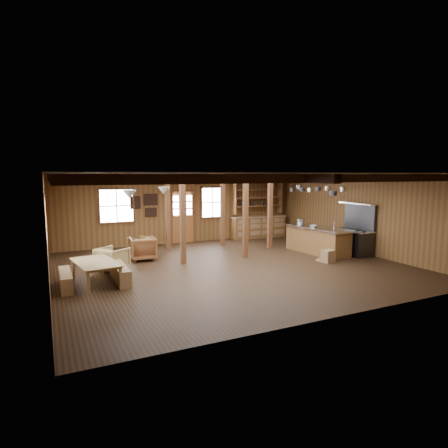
{
  "coord_description": "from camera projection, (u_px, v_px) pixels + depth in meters",
  "views": [
    {
      "loc": [
        -4.98,
        -9.86,
        2.76
      ],
      "look_at": [
        0.19,
        0.95,
        1.17
      ],
      "focal_mm": 30.0,
      "sensor_mm": 36.0,
      "label": 1
    }
  ],
  "objects": [
    {
      "name": "step_stool",
      "position": [
        328.0,
        256.0,
        11.84
      ],
      "size": [
        0.5,
        0.39,
        0.39
      ],
      "primitive_type": "cube",
      "rotation": [
        0.0,
        0.0,
        0.19
      ],
      "color": "brown",
      "rests_on": "floor"
    },
    {
      "name": "pendant_lamps",
      "position": [
        148.0,
        192.0,
        10.95
      ],
      "size": [
        1.86,
        2.36,
        0.66
      ],
      "color": "#2D2D30",
      "rests_on": "ceiling"
    },
    {
      "name": "bowl",
      "position": [
        313.0,
        226.0,
        13.11
      ],
      "size": [
        0.31,
        0.31,
        0.06
      ],
      "primitive_type": "imported",
      "rotation": [
        0.0,
        0.0,
        0.33
      ],
      "color": "silver",
      "rests_on": "kitchen_island"
    },
    {
      "name": "counter_pot",
      "position": [
        301.0,
        221.0,
        14.03
      ],
      "size": [
        0.29,
        0.29,
        0.18
      ],
      "primitive_type": "cylinder",
      "color": "silver",
      "rests_on": "kitchen_island"
    },
    {
      "name": "armchair_b",
      "position": [
        143.0,
        249.0,
        12.15
      ],
      "size": [
        0.85,
        0.87,
        0.75
      ],
      "primitive_type": "imported",
      "rotation": [
        0.0,
        0.0,
        3.07
      ],
      "color": "brown",
      "rests_on": "floor"
    },
    {
      "name": "back_counter",
      "position": [
        258.0,
        224.0,
        16.45
      ],
      "size": [
        2.55,
        0.6,
        2.45
      ],
      "color": "brown",
      "rests_on": "floor"
    },
    {
      "name": "pot_rack",
      "position": [
        316.0,
        189.0,
        12.64
      ],
      "size": [
        0.36,
        3.0,
        0.46
      ],
      "color": "#2D2D30",
      "rests_on": "ceiling"
    },
    {
      "name": "bench_wall",
      "position": [
        66.0,
        280.0,
        9.16
      ],
      "size": [
        0.27,
        1.44,
        0.4
      ],
      "primitive_type": "cube",
      "color": "brown",
      "rests_on": "floor"
    },
    {
      "name": "timber_posts",
      "position": [
        219.0,
        213.0,
        13.21
      ],
      "size": [
        3.95,
        2.35,
        2.8
      ],
      "color": "#492A15",
      "rests_on": "floor"
    },
    {
      "name": "notice_boards",
      "position": [
        146.0,
        204.0,
        14.44
      ],
      "size": [
        1.08,
        0.03,
        0.9
      ],
      "color": "silver",
      "rests_on": "wall_back"
    },
    {
      "name": "dining_table",
      "position": [
        97.0,
        273.0,
        9.47
      ],
      "size": [
        1.17,
        1.78,
        0.58
      ],
      "primitive_type": "imported",
      "rotation": [
        0.0,
        0.0,
        1.72
      ],
      "color": "olive",
      "rests_on": "floor"
    },
    {
      "name": "kitchen_island",
      "position": [
        317.0,
        240.0,
        13.19
      ],
      "size": [
        1.11,
        2.57,
        1.2
      ],
      "rotation": [
        0.0,
        0.0,
        0.09
      ],
      "color": "brown",
      "rests_on": "floor"
    },
    {
      "name": "bench_aisle",
      "position": [
        120.0,
        273.0,
        9.72
      ],
      "size": [
        0.29,
        1.56,
        0.43
      ],
      "primitive_type": "cube",
      "color": "brown",
      "rests_on": "floor"
    },
    {
      "name": "ceiling_joists",
      "position": [
        230.0,
        177.0,
        11.12
      ],
      "size": [
        9.8,
        8.82,
        0.18
      ],
      "color": "black",
      "rests_on": "ceiling"
    },
    {
      "name": "room",
      "position": [
        232.0,
        221.0,
        11.13
      ],
      "size": [
        10.04,
        9.04,
        2.84
      ],
      "color": "black",
      "rests_on": "ground"
    },
    {
      "name": "armchair_c",
      "position": [
        112.0,
        259.0,
        10.73
      ],
      "size": [
        1.06,
        1.05,
        0.7
      ],
      "primitive_type": "imported",
      "rotation": [
        0.0,
        0.0,
        2.2
      ],
      "color": "olive",
      "rests_on": "floor"
    },
    {
      "name": "commercial_range",
      "position": [
        353.0,
        237.0,
        13.05
      ],
      "size": [
        0.77,
        1.45,
        1.8
      ],
      "color": "#2D2D30",
      "rests_on": "floor"
    },
    {
      "name": "back_door",
      "position": [
        183.0,
        221.0,
        15.18
      ],
      "size": [
        1.02,
        0.08,
        2.15
      ],
      "color": "brown",
      "rests_on": "floor"
    },
    {
      "name": "window_left",
      "position": [
        48.0,
        221.0,
        9.43
      ],
      "size": [
        0.14,
        1.24,
        1.32
      ],
      "color": "white",
      "rests_on": "wall_back"
    },
    {
      "name": "window_back_left",
      "position": [
        117.0,
        206.0,
        13.98
      ],
      "size": [
        1.32,
        0.06,
        1.32
      ],
      "color": "white",
      "rests_on": "wall_back"
    },
    {
      "name": "armchair_a",
      "position": [
        141.0,
        246.0,
        12.95
      ],
      "size": [
        0.95,
        0.95,
        0.63
      ],
      "primitive_type": "imported",
      "rotation": [
        0.0,
        0.0,
        3.8
      ],
      "color": "brown",
      "rests_on": "floor"
    },
    {
      "name": "window_back_right",
      "position": [
        212.0,
        203.0,
        15.65
      ],
      "size": [
        1.02,
        0.06,
        1.32
      ],
      "color": "white",
      "rests_on": "wall_back"
    }
  ]
}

